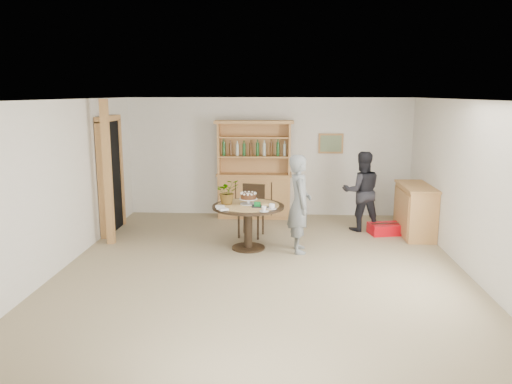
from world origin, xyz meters
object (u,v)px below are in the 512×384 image
Objects in this scene: dining_table at (248,214)px; adult_person at (362,191)px; teen_boy at (300,204)px; dining_chair at (252,207)px; hutch at (254,185)px; sideboard at (415,210)px; red_suitcase at (386,229)px.

adult_person reaches higher than dining_table.
teen_boy is at bearing 42.67° from adult_person.
adult_person is (2.06, 0.45, 0.23)m from dining_chair.
hutch reaches higher than sideboard.
teen_boy reaches higher than dining_chair.
teen_boy is 2.12m from red_suitcase.
teen_boy is at bearing -69.41° from hutch.
dining_table is at bearing -169.35° from red_suitcase.
hutch is 2.22m from dining_table.
dining_table is 0.74× the size of teen_boy.
teen_boy reaches higher than dining_table.
adult_person reaches higher than dining_chair.
hutch is 3.05× the size of red_suitcase.
adult_person is 2.28× the size of red_suitcase.
teen_boy is 2.43× the size of red_suitcase.
red_suitcase is (2.53, -1.20, -0.59)m from hutch.
hutch is 2.16× the size of dining_chair.
hutch is at bearing 90.55° from dining_table.
sideboard reaches higher than red_suitcase.
hutch is 2.48m from teen_boy.
red_suitcase is at bearing -25.33° from hutch.
sideboard is 3.18m from dining_table.
dining_chair is (-3.00, -0.15, 0.06)m from sideboard.
dining_chair reaches higher than red_suitcase.
sideboard is at bearing -68.66° from teen_boy.
hutch is at bearing 157.79° from sideboard.
sideboard is at bearing 17.94° from dining_table.
hutch is 2.30m from adult_person.
hutch is 2.86m from red_suitcase.
adult_person is at bearing 24.59° from dining_chair.
teen_boy reaches higher than adult_person.
dining_table is 1.27× the size of dining_chair.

